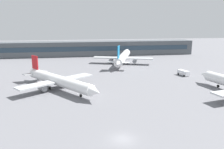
# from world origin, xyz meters

# --- Properties ---
(ground_plane) EXTENTS (400.00, 400.00, 0.00)m
(ground_plane) POSITION_xyz_m (0.00, 40.00, 0.00)
(ground_plane) COLOR slate
(terminal_building) EXTENTS (135.98, 12.13, 9.00)m
(terminal_building) POSITION_xyz_m (0.00, 108.66, 4.50)
(terminal_building) COLOR #4C5156
(terminal_building) RESTS_ON ground_plane
(airplane_mid) EXTENTS (25.82, 32.11, 9.41)m
(airplane_mid) POSITION_xyz_m (-13.27, 34.54, 2.87)
(airplane_mid) COLOR white
(airplane_mid) RESTS_ON ground_plane
(airplane_far) EXTENTS (30.21, 42.28, 10.81)m
(airplane_far) POSITION_xyz_m (16.62, 77.28, 3.29)
(airplane_far) COLOR white
(airplane_far) RESTS_ON ground_plane
(service_van_white) EXTENTS (3.27, 5.53, 2.08)m
(service_van_white) POSITION_xyz_m (34.71, 46.48, 1.11)
(service_van_white) COLOR white
(service_van_white) RESTS_ON ground_plane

